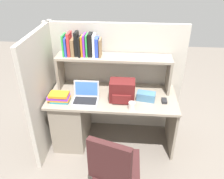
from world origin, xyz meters
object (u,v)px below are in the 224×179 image
object	(u,v)px
backpack	(122,91)
paper_cup	(132,106)
tissue_box	(146,96)
computer_mouse	(164,101)
office_chair	(115,175)
laptop	(86,96)

from	to	relation	value
backpack	paper_cup	size ratio (longest dim) A/B	3.16
backpack	tissue_box	distance (m)	0.30
computer_mouse	paper_cup	bearing A→B (deg)	-153.88
computer_mouse	office_chair	bearing A→B (deg)	-121.89
paper_cup	computer_mouse	bearing A→B (deg)	25.98
paper_cup	office_chair	distance (m)	0.77
tissue_box	computer_mouse	bearing A→B (deg)	2.45
computer_mouse	paper_cup	distance (m)	0.44
laptop	backpack	xyz separation A→B (m)	(0.44, 0.04, 0.08)
laptop	office_chair	xyz separation A→B (m)	(0.42, -0.81, -0.39)
laptop	paper_cup	world-z (taller)	laptop
computer_mouse	tissue_box	xyz separation A→B (m)	(-0.22, 0.03, 0.03)
laptop	office_chair	size ratio (longest dim) A/B	0.34
backpack	paper_cup	distance (m)	0.24
tissue_box	laptop	bearing A→B (deg)	-164.75
laptop	paper_cup	distance (m)	0.58
backpack	paper_cup	world-z (taller)	backpack
backpack	computer_mouse	distance (m)	0.52
laptop	backpack	size ratio (longest dim) A/B	1.05
laptop	tissue_box	bearing A→B (deg)	5.04
laptop	computer_mouse	size ratio (longest dim) A/B	3.02
paper_cup	tissue_box	bearing A→B (deg)	52.39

